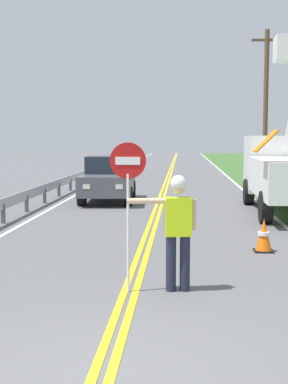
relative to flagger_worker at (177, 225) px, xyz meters
The scene contains 12 objects.
ground_plane 3.40m from the flagger_worker, 103.09° to the right, with size 160.00×160.00×0.00m, color #5B5B5E.
centerline_yellow_left 16.90m from the flagger_worker, 92.79° to the left, with size 0.11×110.00×0.01m, color yellow.
centerline_yellow_right 16.89m from the flagger_worker, 92.18° to the left, with size 0.11×110.00×0.01m, color yellow.
edge_line_right 17.12m from the flagger_worker, 80.34° to the left, with size 0.12×110.00×0.01m, color silver.
edge_line_left 17.43m from the flagger_worker, 104.42° to the left, with size 0.12×110.00×0.01m, color silver.
flagger_worker is the anchor object (origin of this frame).
stop_sign_paddle 1.02m from the flagger_worker, behind, with size 0.56×0.04×2.33m.
utility_bucket_truck 9.92m from the flagger_worker, 69.52° to the left, with size 2.74×6.84×5.63m.
oncoming_sedan_nearest 11.92m from the flagger_worker, 103.00° to the left, with size 2.06×4.18×1.70m.
utility_pole_mid 24.90m from the flagger_worker, 78.33° to the left, with size 1.80×0.28×8.66m.
traffic_cone_lead 3.60m from the flagger_worker, 59.35° to the left, with size 0.40×0.40×0.70m.
guardrail_left_shoulder 12.99m from the flagger_worker, 112.34° to the left, with size 0.10×32.00×0.71m.
Camera 1 is at (0.79, -5.08, 2.41)m, focal length 50.04 mm.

